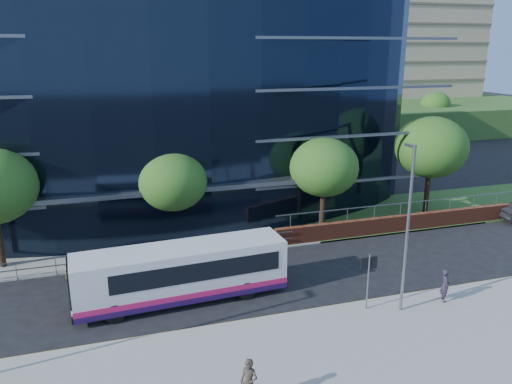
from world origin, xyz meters
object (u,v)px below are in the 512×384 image
object	(u,v)px
street_sign	(368,270)
pedestrian	(445,285)
streetlight_east	(407,225)
tree_far_d	(431,147)
tree_far_b	(173,182)
tree_dist_e	(343,108)
city_bus	(184,272)
tree_far_c	(324,167)
tree_dist_f	(435,105)
pedestrian_b	(249,383)

from	to	relation	value
street_sign	pedestrian	world-z (taller)	street_sign
street_sign	streetlight_east	distance (m)	2.80
street_sign	tree_far_d	size ratio (longest dim) A/B	0.38
tree_far_d	pedestrian	bearing A→B (deg)	-121.79
tree_far_b	tree_dist_e	bearing A→B (deg)	48.48
street_sign	city_bus	distance (m)	8.98
tree_far_b	tree_dist_e	distance (m)	40.74
streetlight_east	tree_far_b	bearing A→B (deg)	127.63
tree_far_b	streetlight_east	distance (m)	14.74
tree_far_c	pedestrian	bearing A→B (deg)	-82.11
tree_dist_f	city_bus	xyz separation A→B (m)	(-43.64, -39.85, -2.71)
tree_far_d	city_bus	distance (m)	21.47
city_bus	pedestrian	distance (m)	12.89
tree_dist_e	tree_far_b	bearing A→B (deg)	-131.52
tree_far_b	city_bus	xyz separation A→B (m)	(-0.64, -7.35, -2.71)
tree_far_b	pedestrian_b	bearing A→B (deg)	-89.19
tree_far_c	pedestrian_b	distance (m)	18.55
tree_dist_e	street_sign	bearing A→B (deg)	-115.12
tree_far_b	pedestrian_b	size ratio (longest dim) A/B	3.42
tree_far_d	pedestrian_b	bearing A→B (deg)	-138.92
tree_far_d	city_bus	xyz separation A→B (m)	(-19.64, -7.85, -3.69)
street_sign	pedestrian_b	xyz separation A→B (m)	(-7.27, -4.78, -1.11)
street_sign	pedestrian	bearing A→B (deg)	-6.55
tree_far_c	pedestrian	xyz separation A→B (m)	(1.53, -11.05, -3.55)
street_sign	city_bus	bearing A→B (deg)	155.35
street_sign	tree_dist_e	bearing A→B (deg)	64.88
pedestrian	pedestrian_b	xyz separation A→B (m)	(-11.31, -4.32, 0.05)
street_sign	city_bus	world-z (taller)	street_sign
tree_dist_f	pedestrian_b	distance (m)	64.65
streetlight_east	pedestrian	distance (m)	4.28
city_bus	pedestrian_b	world-z (taller)	city_bus
tree_far_c	tree_far_d	xyz separation A→B (m)	(9.00, 1.00, 0.65)
tree_dist_f	city_bus	size ratio (longest dim) A/B	0.57
tree_dist_f	city_bus	distance (m)	59.16
tree_dist_e	streetlight_east	distance (m)	45.85
street_sign	tree_dist_f	bearing A→B (deg)	50.84
tree_far_d	pedestrian_b	distance (m)	25.25
tree_dist_f	pedestrian_b	bearing A→B (deg)	-131.49
street_sign	tree_far_d	distance (m)	16.61
tree_far_b	pedestrian	distance (m)	16.64
tree_far_c	pedestrian	size ratio (longest dim) A/B	3.89
street_sign	tree_far_c	xyz separation A→B (m)	(2.50, 10.59, 2.39)
city_bus	pedestrian_b	bearing A→B (deg)	-87.57
pedestrian	tree_dist_e	bearing A→B (deg)	-1.66
tree_dist_e	pedestrian_b	distance (m)	53.66
city_bus	pedestrian_b	size ratio (longest dim) A/B	5.98
streetlight_east	city_bus	world-z (taller)	streetlight_east
tree_far_c	tree_dist_e	xyz separation A→B (m)	(17.00, 31.00, 0.00)
tree_far_d	pedestrian_b	xyz separation A→B (m)	(-18.77, -16.37, -4.15)
city_bus	pedestrian_b	xyz separation A→B (m)	(0.87, -8.52, -0.46)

